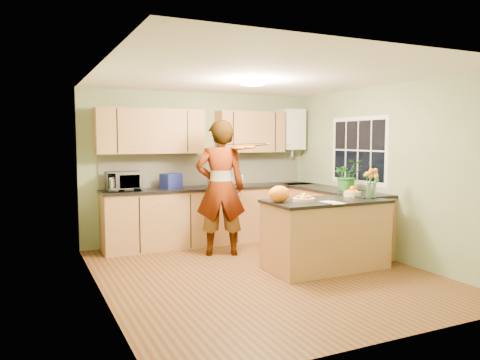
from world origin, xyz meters
name	(u,v)px	position (x,y,z in m)	size (l,w,h in m)	color
floor	(263,273)	(0.00, 0.00, 0.00)	(4.50, 4.50, 0.00)	#572C19
ceiling	(264,77)	(0.00, 0.00, 2.50)	(4.00, 4.50, 0.02)	white
wall_back	(201,167)	(0.00, 2.25, 1.25)	(4.00, 0.02, 2.50)	gray
wall_front	(390,196)	(0.00, -2.25, 1.25)	(4.00, 0.02, 2.50)	gray
wall_left	(100,183)	(-2.00, 0.00, 1.25)	(0.02, 4.50, 2.50)	gray
wall_right	(385,172)	(2.00, 0.00, 1.25)	(0.02, 4.50, 2.50)	gray
back_counter	(213,215)	(0.10, 1.95, 0.47)	(3.64, 0.62, 0.94)	#B57448
right_counter	(332,218)	(1.70, 0.85, 0.47)	(0.62, 2.24, 0.94)	#B57448
splashback	(207,170)	(0.10, 2.23, 1.20)	(3.60, 0.02, 0.52)	silver
upper_cabinets	(194,131)	(-0.18, 2.08, 1.85)	(3.20, 0.34, 0.70)	#B57448
boiler	(292,130)	(1.70, 2.09, 1.90)	(0.40, 0.30, 0.86)	white
window_right	(358,150)	(1.99, 0.60, 1.55)	(0.01, 1.30, 1.05)	white
light_switch	(111,183)	(-1.99, -0.60, 1.30)	(0.02, 0.09, 0.09)	white
ceiling_lamp	(253,82)	(0.00, 0.30, 2.46)	(0.30, 0.30, 0.07)	#FFEABF
peninsula_island	(326,234)	(0.88, -0.14, 0.46)	(1.61, 0.83, 0.92)	#B57448
fruit_dish	(304,198)	(0.53, -0.14, 0.97)	(0.29, 0.29, 0.10)	beige
orange_bowl	(352,192)	(1.43, 0.01, 0.98)	(0.24, 0.24, 0.14)	beige
flower_vase	(372,176)	(1.48, -0.32, 1.23)	(0.25, 0.25, 0.47)	silver
orange_bag	(279,194)	(0.19, -0.09, 1.03)	(0.28, 0.24, 0.21)	orange
papers	(334,203)	(0.78, -0.44, 0.93)	(0.19, 0.27, 0.01)	white
violinist	(220,188)	(-0.11, 1.14, 1.00)	(0.73, 0.48, 2.01)	#E3B28B
violin	(239,147)	(0.09, 0.92, 1.60)	(0.58, 0.23, 0.12)	#581A05
microwave	(124,181)	(-1.36, 1.96, 1.08)	(0.52, 0.35, 0.29)	white
blue_box	(171,181)	(-0.61, 1.99, 1.06)	(0.30, 0.22, 0.24)	navy
kettle	(213,179)	(0.09, 1.93, 1.07)	(0.17, 0.17, 0.32)	#BABBBF
jar_cream	(230,181)	(0.41, 1.94, 1.02)	(0.10, 0.10, 0.15)	beige
jar_white	(240,180)	(0.57, 1.91, 1.03)	(0.12, 0.12, 0.18)	white
potted_plant	(347,175)	(1.70, 0.49, 1.18)	(0.43, 0.37, 0.48)	#2C7727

